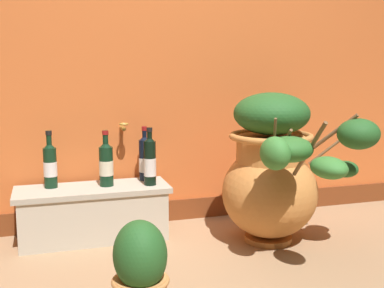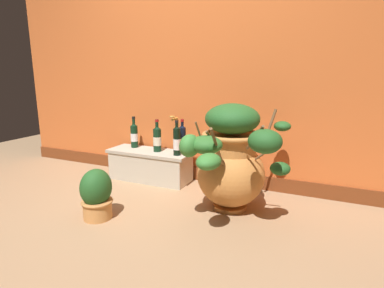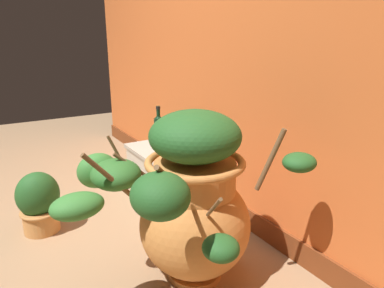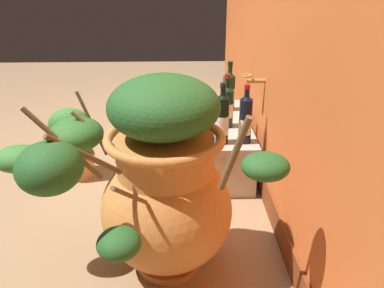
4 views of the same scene
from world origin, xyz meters
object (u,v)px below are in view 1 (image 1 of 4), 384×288
wine_bottle_left (50,164)px  wine_bottle_right (106,163)px  terracotta_urn (274,170)px  wine_bottle_middle (145,158)px  wine_bottle_back (150,161)px  potted_shrub (140,267)px

wine_bottle_left → wine_bottle_right: 0.31m
terracotta_urn → wine_bottle_left: 1.26m
wine_bottle_middle → terracotta_urn: bearing=-34.7°
terracotta_urn → wine_bottle_right: size_ratio=3.23×
wine_bottle_back → potted_shrub: bearing=-104.7°
wine_bottle_back → potted_shrub: 0.94m
terracotta_urn → wine_bottle_back: size_ratio=3.10×
wine_bottle_left → wine_bottle_middle: 0.55m
wine_bottle_back → wine_bottle_middle: bearing=92.1°
wine_bottle_right → wine_bottle_back: bearing=-11.8°
terracotta_urn → wine_bottle_back: 0.71m
wine_bottle_right → wine_bottle_back: 0.25m
terracotta_urn → potted_shrub: 1.05m
terracotta_urn → wine_bottle_left: terracotta_urn is taller
wine_bottle_left → wine_bottle_right: (0.31, -0.05, -0.00)m
terracotta_urn → potted_shrub: (-0.86, -0.55, -0.23)m
terracotta_urn → wine_bottle_middle: bearing=145.3°
wine_bottle_middle → potted_shrub: size_ratio=0.85×
terracotta_urn → wine_bottle_right: bearing=157.3°
terracotta_urn → wine_bottle_middle: terracotta_urn is taller
wine_bottle_back → potted_shrub: (-0.23, -0.87, -0.26)m
wine_bottle_right → potted_shrub: 0.95m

